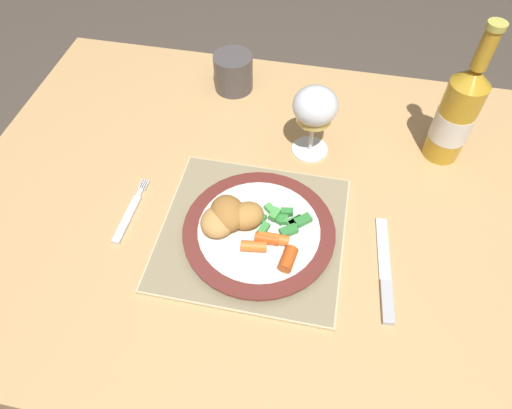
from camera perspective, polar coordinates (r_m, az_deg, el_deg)
name	(u,v)px	position (r m, az deg, el deg)	size (l,w,h in m)	color
ground_plane	(272,352)	(1.45, 1.95, -17.98)	(6.00, 6.00, 0.00)	#4C4238
dining_table	(280,236)	(0.88, 3.07, -3.90)	(1.14, 0.80, 0.74)	tan
placemat	(252,232)	(0.75, -0.45, -3.47)	(0.30, 0.29, 0.01)	#CCB789
dinner_plate	(259,232)	(0.74, 0.36, -3.47)	(0.25, 0.25, 0.02)	white
breaded_croquettes	(229,217)	(0.72, -3.42, -1.57)	(0.11, 0.09, 0.04)	#A87033
green_beans_pile	(283,220)	(0.73, 3.44, -1.92)	(0.10, 0.07, 0.02)	green
glazed_carrots	(272,246)	(0.70, 2.00, -5.26)	(0.09, 0.06, 0.02)	orange
fork	(129,214)	(0.81, -15.55, -1.19)	(0.02, 0.14, 0.01)	silver
table_knife	(385,277)	(0.74, 15.85, -8.73)	(0.03, 0.19, 0.01)	silver
wine_glass	(315,109)	(0.82, 7.39, 11.74)	(0.08, 0.08, 0.14)	silver
bottle	(457,114)	(0.88, 23.81, 10.31)	(0.07, 0.07, 0.27)	gold
drinking_cup	(233,71)	(1.00, -2.85, 16.29)	(0.08, 0.08, 0.08)	#4C4747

